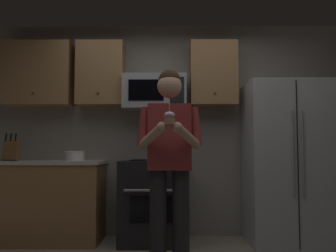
{
  "coord_description": "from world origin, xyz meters",
  "views": [
    {
      "loc": [
        0.03,
        -2.92,
        1.02
      ],
      "look_at": [
        0.01,
        0.4,
        1.25
      ],
      "focal_mm": 40.03,
      "sensor_mm": 36.0,
      "label": 1
    }
  ],
  "objects_px": {
    "microwave": "(155,93)",
    "person": "(170,155)",
    "knife_block": "(11,151)",
    "cupcake": "(169,118)",
    "oven_range": "(154,201)",
    "bowl_large_white": "(74,156)",
    "refrigerator": "(287,163)"
  },
  "relations": [
    {
      "from": "refrigerator",
      "to": "oven_range",
      "type": "bearing_deg",
      "value": 178.5
    },
    {
      "from": "oven_range",
      "to": "bowl_large_white",
      "type": "bearing_deg",
      "value": 178.21
    },
    {
      "from": "oven_range",
      "to": "knife_block",
      "type": "relative_size",
      "value": 2.91
    },
    {
      "from": "microwave",
      "to": "refrigerator",
      "type": "bearing_deg",
      "value": -6.03
    },
    {
      "from": "cupcake",
      "to": "refrigerator",
      "type": "bearing_deg",
      "value": 43.55
    },
    {
      "from": "bowl_large_white",
      "to": "knife_block",
      "type": "bearing_deg",
      "value": -175.29
    },
    {
      "from": "knife_block",
      "to": "cupcake",
      "type": "distance_m",
      "value": 2.22
    },
    {
      "from": "microwave",
      "to": "bowl_large_white",
      "type": "xyz_separation_m",
      "value": [
        -0.92,
        -0.09,
        -0.74
      ]
    },
    {
      "from": "knife_block",
      "to": "bowl_large_white",
      "type": "distance_m",
      "value": 0.71
    },
    {
      "from": "microwave",
      "to": "person",
      "type": "height_order",
      "value": "microwave"
    },
    {
      "from": "oven_range",
      "to": "person",
      "type": "bearing_deg",
      "value": -79.65
    },
    {
      "from": "person",
      "to": "cupcake",
      "type": "xyz_separation_m",
      "value": [
        -0.0,
        -0.33,
        0.3
      ]
    },
    {
      "from": "knife_block",
      "to": "person",
      "type": "distance_m",
      "value": 2.03
    },
    {
      "from": "microwave",
      "to": "knife_block",
      "type": "bearing_deg",
      "value": -174.77
    },
    {
      "from": "refrigerator",
      "to": "bowl_large_white",
      "type": "distance_m",
      "value": 2.42
    },
    {
      "from": "microwave",
      "to": "refrigerator",
      "type": "xyz_separation_m",
      "value": [
        1.5,
        -0.16,
        -0.82
      ]
    },
    {
      "from": "oven_range",
      "to": "knife_block",
      "type": "distance_m",
      "value": 1.72
    },
    {
      "from": "cupcake",
      "to": "microwave",
      "type": "bearing_deg",
      "value": 97.11
    },
    {
      "from": "microwave",
      "to": "bowl_large_white",
      "type": "distance_m",
      "value": 1.19
    },
    {
      "from": "microwave",
      "to": "cupcake",
      "type": "bearing_deg",
      "value": -82.89
    },
    {
      "from": "microwave",
      "to": "cupcake",
      "type": "height_order",
      "value": "microwave"
    },
    {
      "from": "refrigerator",
      "to": "bowl_large_white",
      "type": "xyz_separation_m",
      "value": [
        -2.42,
        0.07,
        0.08
      ]
    },
    {
      "from": "knife_block",
      "to": "cupcake",
      "type": "height_order",
      "value": "cupcake"
    },
    {
      "from": "microwave",
      "to": "refrigerator",
      "type": "distance_m",
      "value": 1.72
    },
    {
      "from": "bowl_large_white",
      "to": "person",
      "type": "distance_m",
      "value": 1.48
    },
    {
      "from": "refrigerator",
      "to": "knife_block",
      "type": "relative_size",
      "value": 5.63
    },
    {
      "from": "knife_block",
      "to": "bowl_large_white",
      "type": "relative_size",
      "value": 1.35
    },
    {
      "from": "microwave",
      "to": "knife_block",
      "type": "relative_size",
      "value": 2.31
    },
    {
      "from": "knife_block",
      "to": "cupcake",
      "type": "xyz_separation_m",
      "value": [
        1.8,
        -1.27,
        0.26
      ]
    },
    {
      "from": "bowl_large_white",
      "to": "microwave",
      "type": "bearing_deg",
      "value": 5.62
    },
    {
      "from": "oven_range",
      "to": "cupcake",
      "type": "distance_m",
      "value": 1.55
    },
    {
      "from": "bowl_large_white",
      "to": "refrigerator",
      "type": "bearing_deg",
      "value": -1.61
    }
  ]
}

